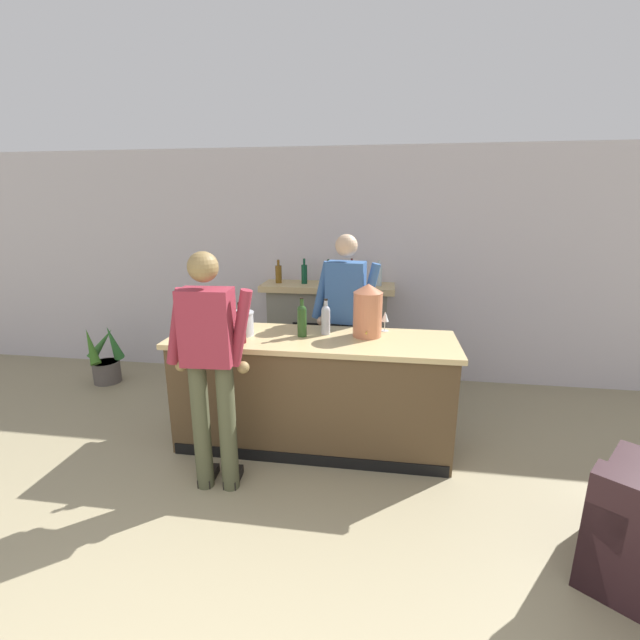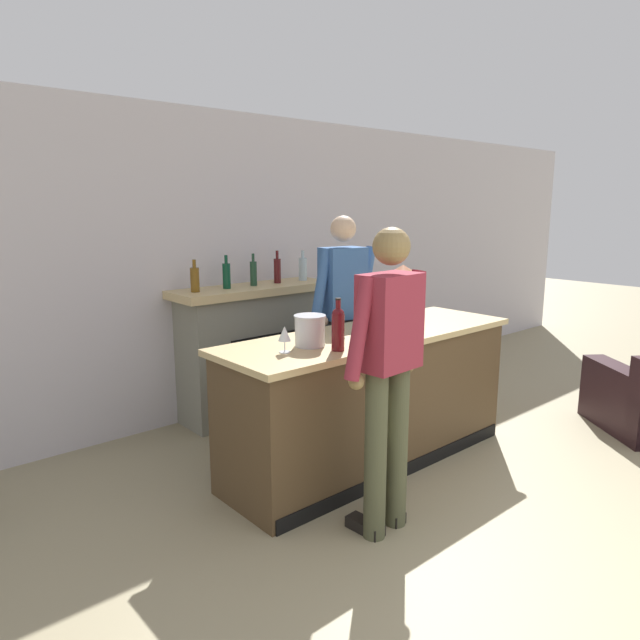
% 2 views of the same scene
% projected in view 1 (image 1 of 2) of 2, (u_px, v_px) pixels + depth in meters
% --- Properties ---
extents(wall_back_panel, '(12.00, 0.07, 2.75)m').
position_uv_depth(wall_back_panel, '(319.00, 267.00, 5.22)').
color(wall_back_panel, silver).
rests_on(wall_back_panel, ground_plane).
extents(bar_counter, '(2.44, 0.77, 1.01)m').
position_uv_depth(bar_counter, '(313.00, 392.00, 3.78)').
color(bar_counter, '#4F3A24').
rests_on(bar_counter, ground_plane).
extents(fireplace_stone, '(1.54, 0.52, 1.51)m').
position_uv_depth(fireplace_stone, '(328.00, 332.00, 5.15)').
color(fireplace_stone, gray).
rests_on(fireplace_stone, ground_plane).
extents(potted_plant_corner, '(0.46, 0.51, 0.76)m').
position_uv_depth(potted_plant_corner, '(105.00, 360.00, 5.18)').
color(potted_plant_corner, '#544C48').
rests_on(potted_plant_corner, ground_plane).
extents(person_customer, '(0.66, 0.32, 1.81)m').
position_uv_depth(person_customer, '(210.00, 364.00, 3.06)').
color(person_customer, '#474931').
rests_on(person_customer, ground_plane).
extents(person_bartender, '(0.66, 0.33, 1.85)m').
position_uv_depth(person_bartender, '(345.00, 320.00, 4.15)').
color(person_bartender, '#353C45').
rests_on(person_bartender, ground_plane).
extents(copper_dispenser, '(0.25, 0.29, 0.46)m').
position_uv_depth(copper_dispenser, '(368.00, 310.00, 3.63)').
color(copper_dispenser, '#C2724E').
rests_on(copper_dispenser, bar_counter).
extents(ice_bucket_steel, '(0.21, 0.21, 0.21)m').
position_uv_depth(ice_bucket_steel, '(242.00, 323.00, 3.69)').
color(ice_bucket_steel, silver).
rests_on(ice_bucket_steel, bar_counter).
extents(wine_bottle_burgundy_dark, '(0.08, 0.08, 0.32)m').
position_uv_depth(wine_bottle_burgundy_dark, '(326.00, 318.00, 3.71)').
color(wine_bottle_burgundy_dark, '#A6ACB6').
rests_on(wine_bottle_burgundy_dark, bar_counter).
extents(wine_bottle_merlot_tall, '(0.08, 0.08, 0.34)m').
position_uv_depth(wine_bottle_merlot_tall, '(302.00, 319.00, 3.65)').
color(wine_bottle_merlot_tall, '#24471C').
rests_on(wine_bottle_merlot_tall, bar_counter).
extents(wine_bottle_riesling_slim, '(0.08, 0.08, 0.34)m').
position_uv_depth(wine_bottle_riesling_slim, '(240.00, 325.00, 3.47)').
color(wine_bottle_riesling_slim, '#541116').
rests_on(wine_bottle_riesling_slim, bar_counter).
extents(wine_glass_front_right, '(0.07, 0.07, 0.18)m').
position_uv_depth(wine_glass_front_right, '(385.00, 317.00, 3.80)').
color(wine_glass_front_right, silver).
rests_on(wine_glass_front_right, bar_counter).
extents(wine_glass_by_dispenser, '(0.08, 0.08, 0.17)m').
position_uv_depth(wine_glass_by_dispenser, '(215.00, 322.00, 3.70)').
color(wine_glass_by_dispenser, silver).
rests_on(wine_glass_by_dispenser, bar_counter).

